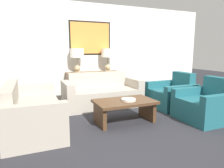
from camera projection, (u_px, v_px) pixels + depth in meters
ground_plane at (129, 126)px, 3.66m from camera, size 20.00×20.00×0.00m
back_wall at (90, 52)px, 5.65m from camera, size 7.53×0.12×2.65m
console_table at (93, 86)px, 5.56m from camera, size 1.48×0.39×0.79m
table_lamp_left at (77, 55)px, 5.25m from camera, size 0.36×0.36×0.63m
table_lamp_right at (108, 55)px, 5.58m from camera, size 0.36×0.36×0.63m
couch_by_back_wall at (102, 94)px, 4.93m from camera, size 1.87×0.88×0.81m
couch_by_side at (32, 113)px, 3.48m from camera, size 0.88×1.87×0.81m
coffee_table at (125, 106)px, 3.80m from camera, size 1.13×0.68×0.43m
decorative_bowl at (128, 100)px, 3.76m from camera, size 0.28×0.28×0.04m
armchair_near_back_wall at (172, 95)px, 4.84m from camera, size 0.90×0.90×0.84m
armchair_near_camera at (205, 106)px, 3.93m from camera, size 0.90×0.90×0.84m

